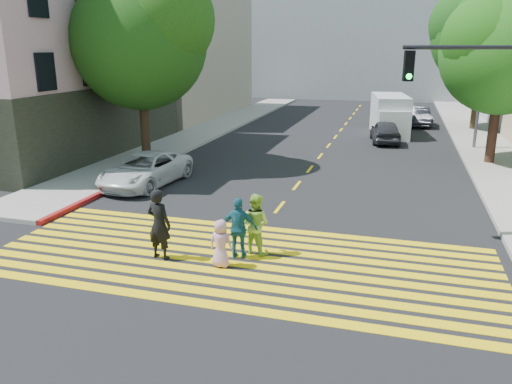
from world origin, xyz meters
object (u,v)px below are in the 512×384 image
at_px(white_van, 390,116).
at_px(tree_left, 141,34).
at_px(dark_car_parked, 418,116).
at_px(tree_right_far, 487,30).
at_px(pedestrian_woman, 255,224).
at_px(dark_car_near, 385,131).
at_px(traffic_signal, 502,110).
at_px(white_sedan, 146,170).
at_px(pedestrian_man, 159,224).
at_px(tree_right_near, 505,46).
at_px(pedestrian_extra, 239,228).
at_px(silver_car, 390,113).
at_px(pedestrian_child, 221,244).

bearing_deg(white_van, tree_left, -141.47).
bearing_deg(dark_car_parked, tree_right_far, -28.28).
bearing_deg(pedestrian_woman, dark_car_near, -81.35).
xyz_separation_m(white_van, traffic_signal, (3.33, -18.00, 2.59)).
bearing_deg(pedestrian_woman, white_sedan, -24.07).
bearing_deg(traffic_signal, white_sedan, 155.99).
height_order(pedestrian_man, dark_car_near, pedestrian_man).
distance_m(tree_right_near, traffic_signal, 10.82).
height_order(pedestrian_extra, white_sedan, pedestrian_extra).
distance_m(tree_left, white_sedan, 6.71).
distance_m(silver_car, dark_car_parked, 2.54).
xyz_separation_m(dark_car_parked, white_van, (-1.86, -4.73, 0.51)).
xyz_separation_m(pedestrian_man, dark_car_parked, (7.09, 26.68, -0.28)).
distance_m(dark_car_parked, traffic_signal, 22.99).
distance_m(white_sedan, silver_car, 23.48).
bearing_deg(dark_car_near, pedestrian_extra, 72.99).
xyz_separation_m(tree_right_far, pedestrian_man, (-10.77, -25.32, -5.58)).
bearing_deg(tree_left, silver_car, 59.11).
bearing_deg(pedestrian_woman, pedestrian_child, 78.70).
distance_m(tree_right_far, white_sedan, 24.56).
relative_size(tree_right_far, pedestrian_woman, 5.72).
relative_size(pedestrian_woman, white_van, 0.31).
distance_m(white_sedan, dark_car_parked, 22.94).
bearing_deg(silver_car, tree_left, 57.92).
bearing_deg(tree_right_near, pedestrian_extra, -120.52).
bearing_deg(tree_right_near, tree_left, -164.73).
bearing_deg(tree_right_near, pedestrian_man, -125.12).
distance_m(tree_right_far, white_van, 8.41).
xyz_separation_m(pedestrian_woman, traffic_signal, (6.22, 2.91, 2.93)).
xyz_separation_m(silver_car, traffic_signal, (3.47, -24.29, 3.14)).
height_order(tree_left, pedestrian_extra, tree_left).
height_order(tree_left, dark_car_near, tree_left).
height_order(pedestrian_woman, traffic_signal, traffic_signal).
height_order(tree_right_far, dark_car_near, tree_right_far).
bearing_deg(dark_car_parked, pedestrian_extra, -109.07).
bearing_deg(dark_car_near, traffic_signal, 95.36).
distance_m(silver_car, white_van, 6.31).
height_order(pedestrian_woman, pedestrian_extra, pedestrian_woman).
relative_size(tree_left, tree_right_near, 1.10).
bearing_deg(white_sedan, white_van, 64.10).
relative_size(silver_car, traffic_signal, 0.75).
height_order(tree_right_near, traffic_signal, tree_right_near).
distance_m(dark_car_near, silver_car, 9.14).
bearing_deg(tree_left, white_van, 47.11).
bearing_deg(pedestrian_extra, pedestrian_child, 59.64).
relative_size(dark_car_near, dark_car_parked, 0.95).
distance_m(tree_left, dark_car_parked, 21.59).
relative_size(pedestrian_extra, dark_car_near, 0.43).
distance_m(tree_right_near, pedestrian_child, 17.53).
xyz_separation_m(pedestrian_man, pedestrian_extra, (2.01, 0.62, -0.13)).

